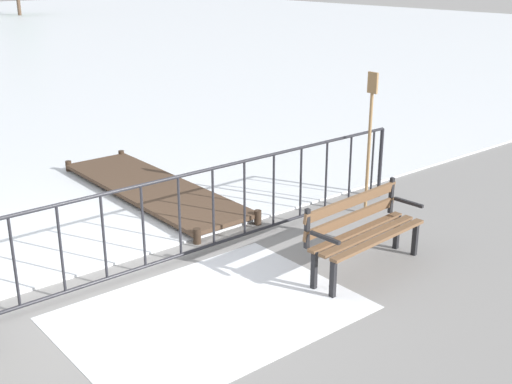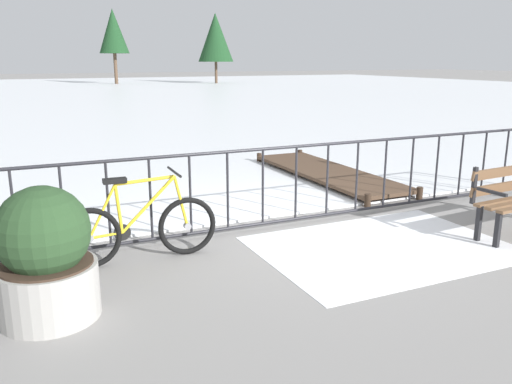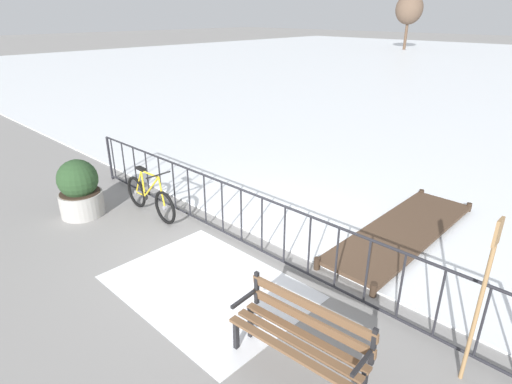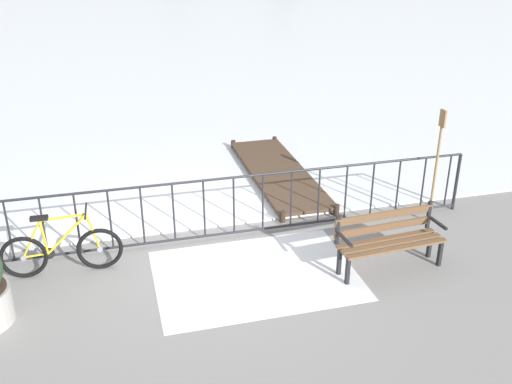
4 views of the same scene
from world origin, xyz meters
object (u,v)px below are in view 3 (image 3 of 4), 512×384
park_bench (301,333)px  planter_with_shrub (79,189)px  oar_upright (482,294)px  bicycle_near_railing (150,198)px

park_bench → planter_with_shrub: bearing=179.0°
oar_upright → park_bench: bearing=-140.6°
oar_upright → planter_with_shrub: bearing=-171.5°
planter_with_shrub → oar_upright: (6.97, 1.04, 0.60)m
planter_with_shrub → oar_upright: bearing=8.5°
bicycle_near_railing → park_bench: 4.72m
bicycle_near_railing → oar_upright: oar_upright is taller
park_bench → oar_upright: size_ratio=0.82×
bicycle_near_railing → oar_upright: 6.03m
bicycle_near_railing → planter_with_shrub: 1.38m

